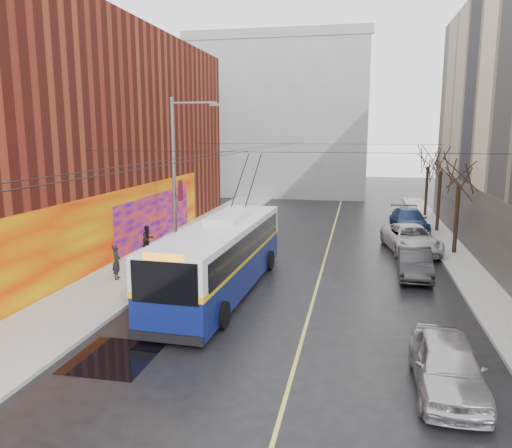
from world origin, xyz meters
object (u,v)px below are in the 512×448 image
(trolleybus, at_px, (221,256))
(parked_car_a, at_px, (447,365))
(parked_car_d, at_px, (409,220))
(streetlight_pole, at_px, (177,178))
(pedestrian_b, at_px, (148,239))
(following_car, at_px, (240,231))
(pedestrian_a, at_px, (117,262))
(tree_near, at_px, (460,172))
(tree_mid, at_px, (441,160))
(parked_car_b, at_px, (415,263))
(tree_far, at_px, (428,157))
(parked_car_c, at_px, (411,239))

(trolleybus, relative_size, parked_car_a, 2.82)
(parked_car_d, bearing_deg, streetlight_pole, -139.33)
(trolleybus, bearing_deg, pedestrian_b, 138.32)
(following_car, bearing_deg, trolleybus, -90.72)
(trolleybus, distance_m, pedestrian_a, 5.49)
(tree_near, bearing_deg, tree_mid, 90.00)
(parked_car_a, height_order, following_car, parked_car_a)
(parked_car_a, distance_m, parked_car_b, 11.63)
(streetlight_pole, height_order, parked_car_d, streetlight_pole)
(streetlight_pole, height_order, following_car, streetlight_pole)
(tree_far, bearing_deg, tree_near, -90.00)
(streetlight_pole, xyz_separation_m, parked_car_c, (12.66, 6.32, -4.03))
(tree_near, bearing_deg, pedestrian_a, -151.90)
(pedestrian_a, bearing_deg, trolleybus, -110.21)
(streetlight_pole, bearing_deg, following_car, 77.36)
(streetlight_pole, relative_size, following_car, 2.32)
(tree_mid, xyz_separation_m, pedestrian_b, (-17.94, -10.70, -4.29))
(pedestrian_a, bearing_deg, following_car, -34.68)
(trolleybus, bearing_deg, following_car, 100.96)
(streetlight_pole, bearing_deg, parked_car_c, 26.54)
(trolleybus, relative_size, parked_car_d, 2.25)
(tree_mid, bearing_deg, tree_far, 90.00)
(parked_car_d, xyz_separation_m, pedestrian_a, (-15.16, -16.14, 0.17))
(parked_car_a, bearing_deg, pedestrian_b, 138.51)
(streetlight_pole, height_order, parked_car_a, streetlight_pole)
(trolleybus, bearing_deg, tree_far, 65.54)
(tree_mid, xyz_separation_m, parked_car_a, (-3.11, -23.97, -4.47))
(streetlight_pole, bearing_deg, parked_car_d, 44.64)
(tree_mid, height_order, pedestrian_b, tree_mid)
(parked_car_c, distance_m, pedestrian_a, 17.48)
(parked_car_c, relative_size, pedestrian_b, 3.63)
(trolleybus, bearing_deg, parked_car_a, -38.50)
(streetlight_pole, distance_m, parked_car_c, 14.71)
(parked_car_d, distance_m, pedestrian_a, 22.14)
(tree_far, xyz_separation_m, parked_car_b, (-2.81, -19.34, -4.41))
(tree_far, xyz_separation_m, following_car, (-13.48, -12.60, -4.48))
(parked_car_b, xyz_separation_m, parked_car_c, (0.33, 5.66, 0.08))
(parked_car_c, bearing_deg, following_car, 164.57)
(parked_car_c, bearing_deg, pedestrian_a, -156.97)
(parked_car_d, bearing_deg, pedestrian_a, -137.19)
(parked_car_a, xyz_separation_m, pedestrian_a, (-14.05, 7.80, 0.23))
(parked_car_b, relative_size, parked_car_d, 0.78)
(tree_near, relative_size, pedestrian_b, 3.96)
(streetlight_pole, distance_m, following_car, 8.66)
(parked_car_b, bearing_deg, tree_mid, 79.27)
(parked_car_a, relative_size, parked_car_d, 0.80)
(tree_mid, bearing_deg, trolleybus, -125.24)
(parked_car_a, xyz_separation_m, parked_car_c, (0.63, 17.29, 0.03))
(trolleybus, height_order, parked_car_b, trolleybus)
(tree_far, height_order, following_car, tree_far)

